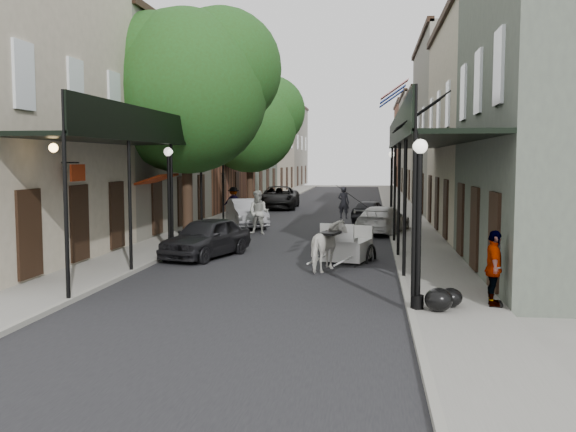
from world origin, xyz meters
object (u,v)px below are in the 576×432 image
(carriage, at_px, (351,231))
(car_right_near, at_px, (383,220))
(pedestrian_walking, at_px, (259,212))
(horse, at_px, (329,246))
(pedestrian_sidewalk_left, at_px, (233,202))
(car_left_far, at_px, (278,198))
(car_left_mid, at_px, (246,213))
(lamppost_right_near, at_px, (419,221))
(tree_far, at_px, (256,121))
(lamppost_right_far, at_px, (391,185))
(car_right_far, at_px, (370,211))
(lamppost_left, at_px, (169,197))
(car_left_near, at_px, (206,237))
(tree_near, at_px, (197,85))
(pedestrian_sidewalk_right, at_px, (494,268))

(carriage, distance_m, car_right_near, 8.06)
(pedestrian_walking, bearing_deg, car_right_near, 21.89)
(horse, bearing_deg, pedestrian_sidewalk_left, -54.00)
(car_left_far, bearing_deg, car_left_mid, -91.55)
(lamppost_right_near, height_order, pedestrian_walking, lamppost_right_near)
(tree_far, distance_m, car_left_far, 6.26)
(lamppost_right_near, height_order, lamppost_right_far, same)
(pedestrian_walking, bearing_deg, tree_far, 112.32)
(horse, distance_m, car_right_far, 15.81)
(lamppost_right_far, bearing_deg, tree_far, 143.49)
(lamppost_left, relative_size, car_left_mid, 0.86)
(pedestrian_sidewalk_left, height_order, car_left_far, pedestrian_sidewalk_left)
(horse, height_order, carriage, carriage)
(carriage, bearing_deg, tree_far, 124.10)
(lamppost_right_far, bearing_deg, lamppost_right_near, -90.00)
(lamppost_right_far, xyz_separation_m, carriage, (-1.71, -12.46, -1.06))
(car_right_far, bearing_deg, tree_far, -23.13)
(lamppost_right_far, distance_m, pedestrian_walking, 8.30)
(car_left_near, relative_size, car_left_mid, 0.96)
(tree_far, xyz_separation_m, car_left_mid, (1.07, -8.62, -5.13))
(pedestrian_sidewalk_left, distance_m, car_left_far, 7.84)
(tree_far, distance_m, lamppost_left, 18.57)
(lamppost_right_far, bearing_deg, car_right_near, -96.33)
(car_left_near, bearing_deg, carriage, 18.62)
(car_left_near, bearing_deg, horse, -9.11)
(tree_far, distance_m, pedestrian_sidewalk_left, 6.40)
(lamppost_right_near, relative_size, lamppost_left, 1.00)
(tree_near, height_order, car_left_mid, tree_near)
(horse, distance_m, car_left_far, 25.04)
(carriage, height_order, pedestrian_walking, carriage)
(horse, distance_m, pedestrian_sidewalk_left, 18.08)
(car_right_far, bearing_deg, pedestrian_walking, 65.05)
(lamppost_right_far, distance_m, pedestrian_sidewalk_left, 9.22)
(lamppost_right_near, bearing_deg, car_left_far, 104.02)
(tree_far, distance_m, pedestrian_sidewalk_right, 28.01)
(pedestrian_sidewalk_right, bearing_deg, car_right_far, 13.41)
(car_right_near, bearing_deg, carriage, 96.38)
(tree_near, bearing_deg, pedestrian_sidewalk_right, -49.47)
(lamppost_right_near, xyz_separation_m, lamppost_right_far, (0.00, 20.00, 0.00))
(lamppost_left, xyz_separation_m, pedestrian_walking, (2.10, 6.46, -1.05))
(lamppost_right_near, height_order, horse, lamppost_right_near)
(lamppost_right_far, relative_size, carriage, 1.46)
(lamppost_left, xyz_separation_m, lamppost_right_far, (8.20, 12.00, 0.00))
(tree_far, height_order, pedestrian_sidewalk_left, tree_far)
(lamppost_right_near, bearing_deg, tree_near, 124.27)
(pedestrian_sidewalk_left, height_order, pedestrian_sidewalk_right, pedestrian_sidewalk_left)
(pedestrian_walking, bearing_deg, pedestrian_sidewalk_right, -49.37)
(tree_far, xyz_separation_m, horse, (6.04, -20.94, -5.08))
(pedestrian_walking, height_order, car_left_mid, pedestrian_walking)
(pedestrian_sidewalk_left, xyz_separation_m, car_left_near, (2.23, -14.64, -0.28))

